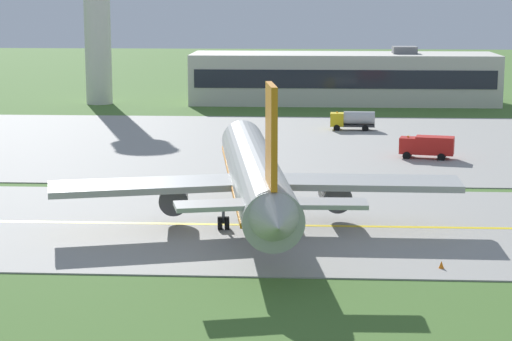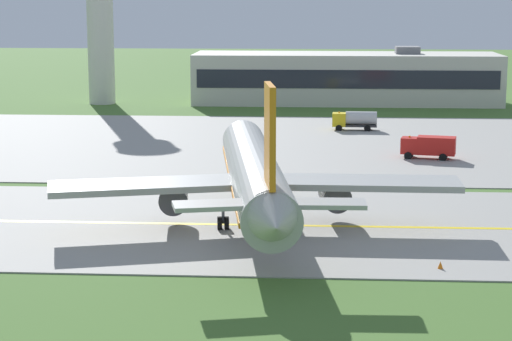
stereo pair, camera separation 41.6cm
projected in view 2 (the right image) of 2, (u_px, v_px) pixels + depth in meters
ground_plane at (179, 225)px, 75.80m from camera, size 500.00×500.00×0.00m
taxiway_strip at (179, 224)px, 75.79m from camera, size 240.00×28.00×0.10m
apron_pad at (308, 144)px, 116.38m from camera, size 140.00×52.00×0.10m
taxiway_centreline at (179, 224)px, 75.78m from camera, size 220.00×0.60×0.01m
airplane_lead at (255, 175)px, 75.04m from camera, size 32.25×39.63×12.70m
service_truck_baggage at (355, 119)px, 128.02m from camera, size 6.08×2.54×2.65m
service_truck_fuel at (429, 146)px, 105.72m from camera, size 6.30×3.31×2.60m
terminal_building at (346, 78)px, 160.46m from camera, size 51.46×13.93×9.62m
traffic_cone_near_edge at (154, 187)px, 89.05m from camera, size 0.44×0.44×0.60m
traffic_cone_mid_edge at (440, 266)px, 63.38m from camera, size 0.44×0.44×0.60m
traffic_cone_far_edge at (288, 194)px, 86.03m from camera, size 0.44×0.44×0.60m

